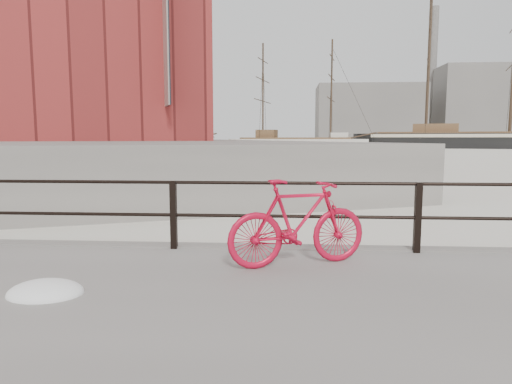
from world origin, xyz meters
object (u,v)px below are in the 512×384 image
(barque_black, at_px, (508,149))
(schooner_left, at_px, (142,149))
(schooner_mid, at_px, (296,148))
(workboat_far, at_px, (76,156))
(workboat_near, at_px, (35,159))
(bicycle, at_px, (298,222))

(barque_black, relative_size, schooner_left, 2.49)
(schooner_mid, xyz_separation_m, workboat_far, (-23.90, -42.83, 0.00))
(workboat_near, bearing_deg, barque_black, 30.58)
(bicycle, bearing_deg, workboat_near, 102.34)
(barque_black, xyz_separation_m, workboat_near, (-63.36, -44.63, 0.00))
(schooner_mid, xyz_separation_m, workboat_near, (-25.15, -48.51, 0.00))
(schooner_mid, height_order, workboat_far, schooner_mid)
(bicycle, relative_size, schooner_mid, 0.06)
(bicycle, xyz_separation_m, schooner_mid, (1.59, 83.71, -0.91))
(workboat_far, bearing_deg, schooner_mid, 61.30)
(workboat_far, bearing_deg, workboat_near, -101.98)
(workboat_far, bearing_deg, schooner_left, 95.61)
(schooner_left, distance_m, workboat_far, 31.12)
(workboat_near, bearing_deg, bicycle, -60.79)
(bicycle, distance_m, schooner_mid, 83.73)
(barque_black, bearing_deg, workboat_far, -130.14)
(schooner_left, height_order, workboat_far, schooner_left)
(bicycle, bearing_deg, schooner_mid, 67.46)
(bicycle, distance_m, barque_black, 89.21)
(bicycle, bearing_deg, schooner_left, 87.80)
(barque_black, relative_size, workboat_near, 4.84)
(barque_black, relative_size, workboat_far, 5.13)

